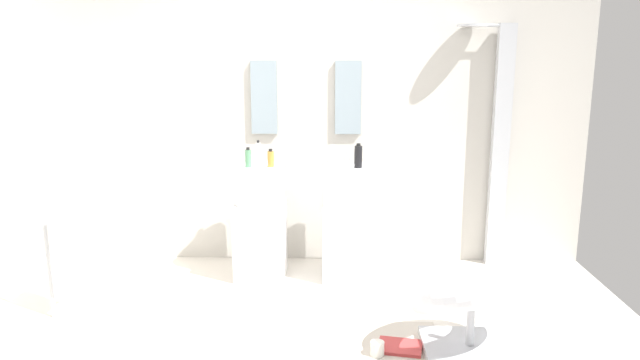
# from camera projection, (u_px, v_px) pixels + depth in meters

# --- Properties ---
(ground_plane) EXTENTS (4.80, 3.60, 0.04)m
(ground_plane) POSITION_uv_depth(u_px,v_px,m) (294.00, 347.00, 3.74)
(ground_plane) COLOR silver
(rear_partition) EXTENTS (4.80, 0.10, 2.60)m
(rear_partition) POSITION_uv_depth(u_px,v_px,m) (306.00, 114.00, 5.07)
(rear_partition) COLOR beige
(rear_partition) RESTS_ON ground_plane
(pedestal_sink_left) EXTENTS (0.40, 0.40, 1.03)m
(pedestal_sink_left) POSITION_uv_depth(u_px,v_px,m) (260.00, 221.00, 4.79)
(pedestal_sink_left) COLOR white
(pedestal_sink_left) RESTS_ON ground_plane
(pedestal_sink_right) EXTENTS (0.40, 0.40, 1.03)m
(pedestal_sink_right) POSITION_uv_depth(u_px,v_px,m) (348.00, 222.00, 4.77)
(pedestal_sink_right) COLOR white
(pedestal_sink_right) RESTS_ON ground_plane
(vanity_mirror_left) EXTENTS (0.22, 0.03, 0.62)m
(vanity_mirror_left) POSITION_uv_depth(u_px,v_px,m) (264.00, 98.00, 4.99)
(vanity_mirror_left) COLOR #8C9EA8
(vanity_mirror_right) EXTENTS (0.22, 0.03, 0.62)m
(vanity_mirror_right) POSITION_uv_depth(u_px,v_px,m) (348.00, 98.00, 4.97)
(vanity_mirror_right) COLOR #8C9EA8
(shower_column) EXTENTS (0.49, 0.24, 2.05)m
(shower_column) POSITION_uv_depth(u_px,v_px,m) (499.00, 142.00, 4.95)
(shower_column) COLOR #B7BABF
(shower_column) RESTS_ON ground_plane
(lounge_chair) EXTENTS (1.00, 1.01, 0.65)m
(lounge_chair) POSITION_uv_depth(u_px,v_px,m) (472.00, 301.00, 3.54)
(lounge_chair) COLOR #B7BABF
(lounge_chair) RESTS_ON ground_plane
(towel_rack) EXTENTS (0.37, 0.22, 0.95)m
(towel_rack) POSITION_uv_depth(u_px,v_px,m) (67.00, 231.00, 3.98)
(towel_rack) COLOR #B7BABF
(towel_rack) RESTS_ON ground_plane
(area_rug) EXTENTS (1.00, 0.72, 0.01)m
(area_rug) POSITION_uv_depth(u_px,v_px,m) (362.00, 347.00, 3.68)
(area_rug) COLOR beige
(area_rug) RESTS_ON ground_plane
(magazine_red) EXTENTS (0.30, 0.26, 0.02)m
(magazine_red) POSITION_uv_depth(u_px,v_px,m) (400.00, 347.00, 3.66)
(magazine_red) COLOR #B73838
(magazine_red) RESTS_ON area_rug
(coffee_mug) EXTENTS (0.08, 0.08, 0.09)m
(coffee_mug) POSITION_uv_depth(u_px,v_px,m) (377.00, 349.00, 3.56)
(coffee_mug) COLOR white
(coffee_mug) RESTS_ON area_rug
(soap_bottle_white) EXTENTS (0.04, 0.04, 0.18)m
(soap_bottle_white) POSITION_uv_depth(u_px,v_px,m) (258.00, 152.00, 4.78)
(soap_bottle_white) COLOR white
(soap_bottle_white) RESTS_ON pedestal_sink_left
(soap_bottle_grey) EXTENTS (0.06, 0.06, 0.15)m
(soap_bottle_grey) POSITION_uv_depth(u_px,v_px,m) (358.00, 155.00, 4.75)
(soap_bottle_grey) COLOR #99999E
(soap_bottle_grey) RESTS_ON pedestal_sink_right
(soap_bottle_green) EXTENTS (0.05, 0.05, 0.16)m
(soap_bottle_green) POSITION_uv_depth(u_px,v_px,m) (248.00, 158.00, 4.60)
(soap_bottle_green) COLOR #59996B
(soap_bottle_green) RESTS_ON pedestal_sink_left
(soap_bottle_black) EXTENTS (0.06, 0.06, 0.19)m
(soap_bottle_black) POSITION_uv_depth(u_px,v_px,m) (358.00, 156.00, 4.57)
(soap_bottle_black) COLOR black
(soap_bottle_black) RESTS_ON pedestal_sink_right
(soap_bottle_amber) EXTENTS (0.05, 0.05, 0.14)m
(soap_bottle_amber) POSITION_uv_depth(u_px,v_px,m) (271.00, 159.00, 4.62)
(soap_bottle_amber) COLOR #C68C38
(soap_bottle_amber) RESTS_ON pedestal_sink_left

